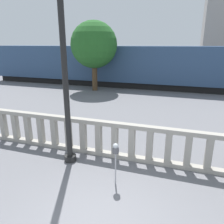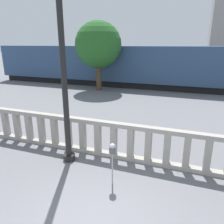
{
  "view_description": "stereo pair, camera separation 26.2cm",
  "coord_description": "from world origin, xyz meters",
  "px_view_note": "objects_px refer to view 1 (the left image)",
  "views": [
    {
      "loc": [
        1.45,
        -3.4,
        3.77
      ],
      "look_at": [
        -1.02,
        4.07,
        1.29
      ],
      "focal_mm": 35.0,
      "sensor_mm": 36.0,
      "label": 1
    },
    {
      "loc": [
        1.69,
        -3.32,
        3.77
      ],
      "look_at": [
        -1.02,
        4.07,
        1.29
      ],
      "focal_mm": 35.0,
      "sensor_mm": 36.0,
      "label": 2
    }
  ],
  "objects_px": {
    "lamppost": "(63,37)",
    "tree_left": "(94,45)",
    "train_near": "(116,65)",
    "parking_meter": "(116,152)"
  },
  "relations": [
    {
      "from": "parking_meter",
      "to": "tree_left",
      "type": "height_order",
      "value": "tree_left"
    },
    {
      "from": "lamppost",
      "to": "tree_left",
      "type": "distance_m",
      "value": 11.61
    },
    {
      "from": "lamppost",
      "to": "train_near",
      "type": "height_order",
      "value": "lamppost"
    },
    {
      "from": "train_near",
      "to": "tree_left",
      "type": "distance_m",
      "value": 3.39
    },
    {
      "from": "lamppost",
      "to": "train_near",
      "type": "relative_size",
      "value": 0.29
    },
    {
      "from": "tree_left",
      "to": "parking_meter",
      "type": "bearing_deg",
      "value": -64.93
    },
    {
      "from": "lamppost",
      "to": "parking_meter",
      "type": "distance_m",
      "value": 3.54
    },
    {
      "from": "lamppost",
      "to": "train_near",
      "type": "xyz_separation_m",
      "value": [
        -2.63,
        13.69,
        -2.08
      ]
    },
    {
      "from": "tree_left",
      "to": "train_near",
      "type": "bearing_deg",
      "value": 68.81
    },
    {
      "from": "train_near",
      "to": "tree_left",
      "type": "xyz_separation_m",
      "value": [
        -1.04,
        -2.68,
        1.79
      ]
    }
  ]
}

